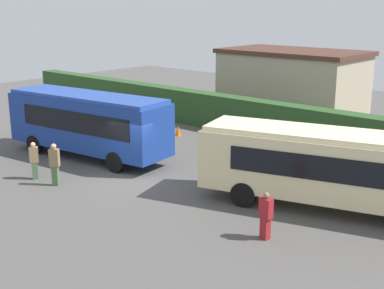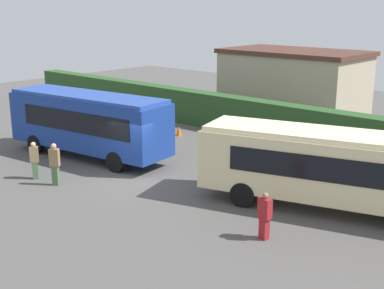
# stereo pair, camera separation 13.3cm
# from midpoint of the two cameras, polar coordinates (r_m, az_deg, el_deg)

# --- Properties ---
(ground_plane) EXTENTS (64.00, 64.00, 0.00)m
(ground_plane) POSITION_cam_midpoint_polar(r_m,az_deg,el_deg) (24.10, -7.35, -3.74)
(ground_plane) COLOR #514F4C
(bus_blue) EXTENTS (9.54, 3.70, 3.31)m
(bus_blue) POSITION_cam_midpoint_polar(r_m,az_deg,el_deg) (27.35, -11.45, 2.49)
(bus_blue) COLOR navy
(bus_blue) RESTS_ON ground_plane
(bus_cream) EXTENTS (10.44, 5.34, 3.07)m
(bus_cream) POSITION_cam_midpoint_polar(r_m,az_deg,el_deg) (20.60, 14.86, -2.20)
(bus_cream) COLOR beige
(bus_cream) RESTS_ON ground_plane
(person_left) EXTENTS (0.43, 0.47, 1.73)m
(person_left) POSITION_cam_midpoint_polar(r_m,az_deg,el_deg) (24.68, -16.97, -1.60)
(person_left) COLOR #4C6B47
(person_left) RESTS_ON ground_plane
(person_center) EXTENTS (0.49, 0.45, 1.90)m
(person_center) POSITION_cam_midpoint_polar(r_m,az_deg,el_deg) (23.55, -14.90, -1.99)
(person_center) COLOR #4C6B47
(person_center) RESTS_ON ground_plane
(person_right) EXTENTS (0.46, 0.35, 1.76)m
(person_right) POSITION_cam_midpoint_polar(r_m,az_deg,el_deg) (25.05, 17.08, -1.32)
(person_right) COLOR black
(person_right) RESTS_ON ground_plane
(person_far) EXTENTS (0.49, 0.33, 1.67)m
(person_far) POSITION_cam_midpoint_polar(r_m,az_deg,el_deg) (17.89, 7.82, -7.59)
(person_far) COLOR maroon
(person_far) RESTS_ON ground_plane
(hedge_row) EXTENTS (44.00, 1.19, 2.19)m
(hedge_row) POSITION_cam_midpoint_polar(r_m,az_deg,el_deg) (31.50, 7.25, 2.82)
(hedge_row) COLOR #2A4D23
(hedge_row) RESTS_ON ground_plane
(depot_building) EXTENTS (9.53, 5.54, 4.72)m
(depot_building) POSITION_cam_midpoint_polar(r_m,az_deg,el_deg) (36.71, 10.72, 6.45)
(depot_building) COLOR tan
(depot_building) RESTS_ON ground_plane
(traffic_cone) EXTENTS (0.36, 0.36, 0.60)m
(traffic_cone) POSITION_cam_midpoint_polar(r_m,az_deg,el_deg) (31.62, -1.65, 1.51)
(traffic_cone) COLOR orange
(traffic_cone) RESTS_ON ground_plane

